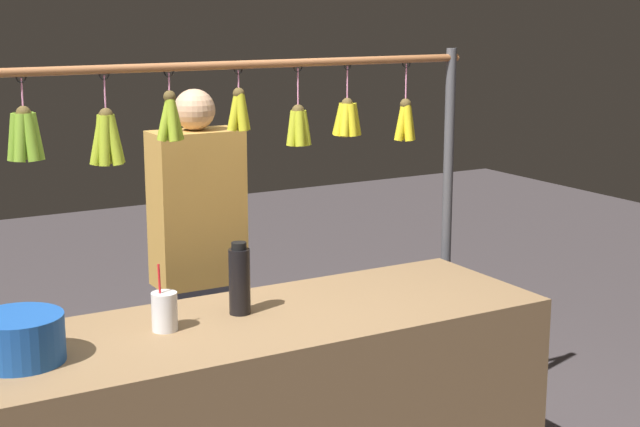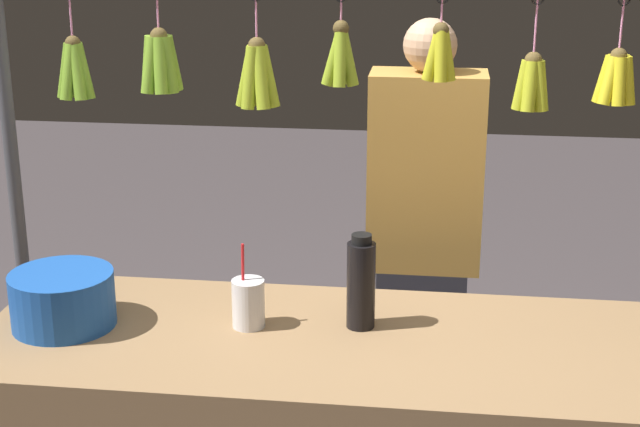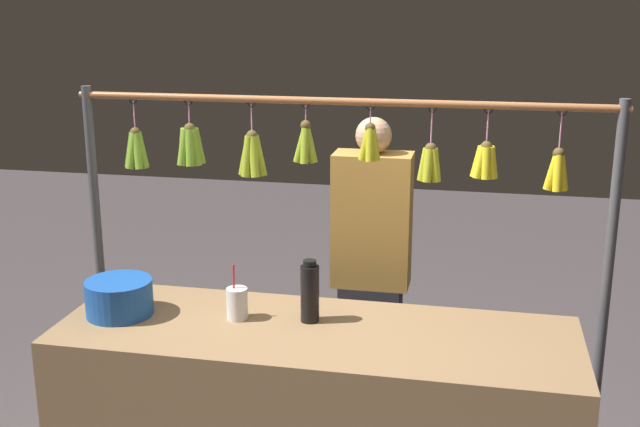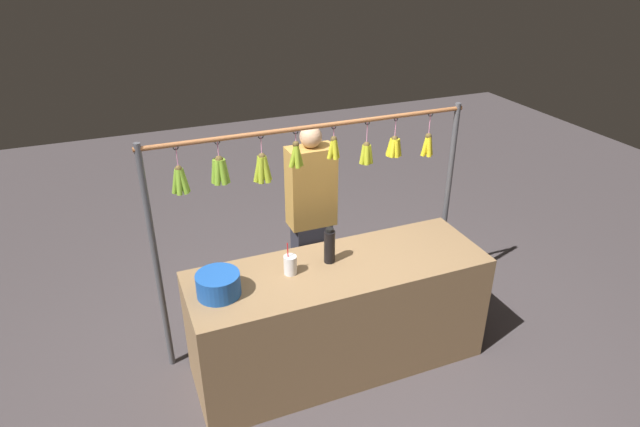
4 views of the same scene
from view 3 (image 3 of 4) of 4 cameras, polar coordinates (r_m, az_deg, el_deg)
The scene contains 6 objects.
market_counter at distance 3.35m, azimuth -0.33°, elevation -15.04°, with size 2.08×0.69×0.85m, color olive.
display_rack at distance 3.44m, azimuth 0.33°, elevation 1.43°, with size 2.37×0.13×1.74m.
water_bottle at distance 3.19m, azimuth -0.74°, elevation -5.74°, with size 0.08×0.08×0.26m.
blue_bucket at distance 3.38m, azimuth -14.36°, elevation -5.92°, with size 0.28×0.28×0.15m, color #1D51AA.
drink_cup at distance 3.26m, azimuth -6.03°, elevation -6.50°, with size 0.09×0.09×0.23m.
vendor_person at distance 3.90m, azimuth 3.72°, elevation -4.71°, with size 0.38×0.20×1.58m.
Camera 3 is at (-0.61, 2.83, 2.12)m, focal length 44.12 mm.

